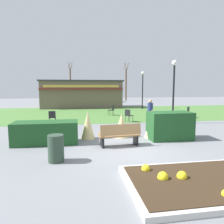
% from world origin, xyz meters
% --- Properties ---
extents(ground_plane, '(80.00, 80.00, 0.00)m').
position_xyz_m(ground_plane, '(0.00, 0.00, 0.00)').
color(ground_plane, slate).
extents(lawn_patch, '(36.00, 12.00, 0.01)m').
position_xyz_m(lawn_patch, '(0.00, 11.80, 0.00)').
color(lawn_patch, '#4C7A38').
rests_on(lawn_patch, ground_plane).
extents(flower_bed, '(3.84, 2.45, 0.33)m').
position_xyz_m(flower_bed, '(1.08, -3.20, 0.09)').
color(flower_bed, beige).
rests_on(flower_bed, ground_plane).
extents(park_bench, '(1.74, 0.69, 0.95)m').
position_xyz_m(park_bench, '(-0.30, 0.48, 0.48)').
color(park_bench, '#9E7547').
rests_on(park_bench, ground_plane).
extents(hedge_left, '(2.72, 1.10, 0.96)m').
position_xyz_m(hedge_left, '(-3.38, 1.42, 0.48)').
color(hedge_left, '#1E4C23').
rests_on(hedge_left, ground_plane).
extents(hedge_right, '(1.98, 1.10, 1.29)m').
position_xyz_m(hedge_right, '(2.26, 1.29, 0.64)').
color(hedge_right, '#1E4C23').
rests_on(hedge_right, ground_plane).
extents(ornamental_grass_behind_left, '(0.73, 0.73, 1.17)m').
position_xyz_m(ornamental_grass_behind_left, '(0.10, 2.03, 0.58)').
color(ornamental_grass_behind_left, '#D1BC7F').
rests_on(ornamental_grass_behind_left, ground_plane).
extents(ornamental_grass_behind_right, '(0.66, 0.66, 1.31)m').
position_xyz_m(ornamental_grass_behind_right, '(-1.55, 2.00, 0.66)').
color(ornamental_grass_behind_right, '#D1BC7F').
rests_on(ornamental_grass_behind_right, ground_plane).
extents(ornamental_grass_behind_center, '(0.71, 0.71, 1.39)m').
position_xyz_m(ornamental_grass_behind_center, '(1.54, 1.73, 0.70)').
color(ornamental_grass_behind_center, '#D1BC7F').
rests_on(ornamental_grass_behind_center, ground_plane).
extents(lamppost_mid, '(0.36, 0.36, 4.22)m').
position_xyz_m(lamppost_mid, '(4.32, 5.31, 2.66)').
color(lamppost_mid, black).
rests_on(lamppost_mid, ground_plane).
extents(lamppost_far, '(0.36, 0.36, 4.22)m').
position_xyz_m(lamppost_far, '(5.24, 14.99, 2.66)').
color(lamppost_far, black).
rests_on(lamppost_far, ground_plane).
extents(trash_bin, '(0.52, 0.52, 0.89)m').
position_xyz_m(trash_bin, '(-2.71, -0.91, 0.45)').
color(trash_bin, '#2D4233').
rests_on(trash_bin, ground_plane).
extents(food_kiosk, '(9.70, 4.21, 3.28)m').
position_xyz_m(food_kiosk, '(-1.58, 17.79, 1.65)').
color(food_kiosk, '#6B5B4C').
rests_on(food_kiosk, ground_plane).
extents(cafe_chair_west, '(0.45, 0.45, 0.89)m').
position_xyz_m(cafe_chair_west, '(-3.70, 6.21, 0.53)').
color(cafe_chair_west, black).
rests_on(cafe_chair_west, ground_plane).
extents(cafe_chair_east, '(0.60, 0.60, 0.89)m').
position_xyz_m(cafe_chair_east, '(0.89, 9.94, 0.53)').
color(cafe_chair_east, black).
rests_on(cafe_chair_east, ground_plane).
extents(cafe_chair_center, '(0.62, 0.62, 0.89)m').
position_xyz_m(cafe_chair_center, '(6.59, 7.51, 0.53)').
color(cafe_chair_center, black).
rests_on(cafe_chair_center, ground_plane).
extents(cafe_chair_north, '(0.62, 0.62, 0.89)m').
position_xyz_m(cafe_chair_north, '(1.49, 6.33, 0.53)').
color(cafe_chair_north, black).
rests_on(cafe_chair_north, ground_plane).
extents(person_strolling, '(0.34, 0.34, 1.69)m').
position_xyz_m(person_strolling, '(2.43, 4.51, 0.86)').
color(person_strolling, '#23232D').
rests_on(person_strolling, ground_plane).
extents(parked_car_west_slot, '(4.34, 2.32, 1.20)m').
position_xyz_m(parked_car_west_slot, '(-2.20, 26.31, 0.64)').
color(parked_car_west_slot, '#2D6638').
rests_on(parked_car_west_slot, ground_plane).
extents(parked_car_center_slot, '(4.24, 2.14, 1.20)m').
position_xyz_m(parked_car_center_slot, '(2.91, 26.31, 0.64)').
color(parked_car_center_slot, navy).
rests_on(parked_car_center_slot, ground_plane).
extents(tree_left_bg, '(0.91, 0.96, 7.23)m').
position_xyz_m(tree_left_bg, '(-3.55, 33.55, 3.25)').
color(tree_left_bg, brown).
rests_on(tree_left_bg, ground_plane).
extents(tree_right_bg, '(0.91, 0.96, 6.89)m').
position_xyz_m(tree_right_bg, '(6.72, 29.80, 3.08)').
color(tree_right_bg, brown).
rests_on(tree_right_bg, ground_plane).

